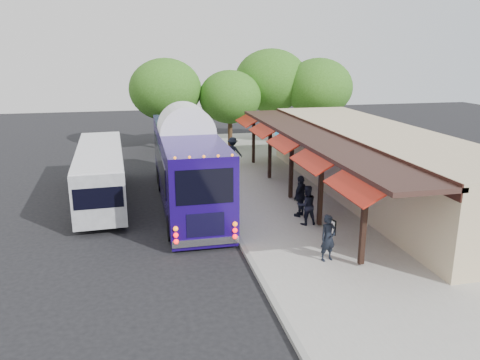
{
  "coord_description": "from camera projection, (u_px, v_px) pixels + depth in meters",
  "views": [
    {
      "loc": [
        -3.72,
        -18.05,
        7.59
      ],
      "look_at": [
        0.73,
        2.31,
        1.8
      ],
      "focal_mm": 35.0,
      "sensor_mm": 36.0,
      "label": 1
    }
  ],
  "objects": [
    {
      "name": "tree_left",
      "position": [
        230.0,
        97.0,
        36.18
      ],
      "size": [
        4.82,
        4.82,
        6.17
      ],
      "color": "#382314",
      "rests_on": "ground"
    },
    {
      "name": "ped_a",
      "position": [
        328.0,
        238.0,
        16.96
      ],
      "size": [
        0.72,
        0.55,
        1.75
      ],
      "primitive_type": "imported",
      "rotation": [
        0.0,
        0.0,
        0.23
      ],
      "color": "black",
      "rests_on": "sidewalk"
    },
    {
      "name": "ground",
      "position": [
        235.0,
        236.0,
        19.79
      ],
      "size": [
        90.0,
        90.0,
        0.0
      ],
      "primitive_type": "plane",
      "color": "black",
      "rests_on": "ground"
    },
    {
      "name": "coach_bus",
      "position": [
        187.0,
        162.0,
        23.5
      ],
      "size": [
        2.73,
        12.68,
        4.04
      ],
      "rotation": [
        0.0,
        0.0,
        0.0
      ],
      "color": "#1A0860",
      "rests_on": "ground"
    },
    {
      "name": "station_shelter",
      "position": [
        374.0,
        163.0,
        24.78
      ],
      "size": [
        8.15,
        20.0,
        3.6
      ],
      "color": "#C7AD8A",
      "rests_on": "ground"
    },
    {
      "name": "sidewalk",
      "position": [
        312.0,
        199.0,
        24.56
      ],
      "size": [
        10.0,
        40.0,
        0.15
      ],
      "primitive_type": "cube",
      "color": "#9E9B93",
      "rests_on": "ground"
    },
    {
      "name": "tree_far",
      "position": [
        166.0,
        89.0,
        35.67
      ],
      "size": [
        5.52,
        5.52,
        7.07
      ],
      "color": "#382314",
      "rests_on": "ground"
    },
    {
      "name": "city_bus",
      "position": [
        101.0,
        172.0,
        24.13
      ],
      "size": [
        2.74,
        10.41,
        2.77
      ],
      "rotation": [
        0.0,
        0.0,
        0.05
      ],
      "color": "gray",
      "rests_on": "ground"
    },
    {
      "name": "ped_c",
      "position": [
        301.0,
        196.0,
        21.52
      ],
      "size": [
        1.15,
        1.12,
        1.94
      ],
      "primitive_type": "imported",
      "rotation": [
        0.0,
        0.0,
        3.89
      ],
      "color": "black",
      "rests_on": "sidewalk"
    },
    {
      "name": "curb",
      "position": [
        220.0,
        205.0,
        23.54
      ],
      "size": [
        0.2,
        40.0,
        0.16
      ],
      "primitive_type": "cube",
      "color": "gray",
      "rests_on": "ground"
    },
    {
      "name": "ped_d",
      "position": [
        233.0,
        152.0,
        30.93
      ],
      "size": [
        1.44,
        1.25,
        1.94
      ],
      "primitive_type": "imported",
      "rotation": [
        0.0,
        0.0,
        2.62
      ],
      "color": "black",
      "rests_on": "sidewalk"
    },
    {
      "name": "tree_right",
      "position": [
        318.0,
        88.0,
        37.79
      ],
      "size": [
        5.5,
        5.5,
        7.04
      ],
      "color": "#382314",
      "rests_on": "ground"
    },
    {
      "name": "tree_mid",
      "position": [
        271.0,
        81.0,
        38.67
      ],
      "size": [
        6.07,
        6.07,
        7.77
      ],
      "color": "#382314",
      "rests_on": "ground"
    },
    {
      "name": "ped_b",
      "position": [
        307.0,
        205.0,
        20.5
      ],
      "size": [
        0.88,
        0.69,
        1.78
      ],
      "primitive_type": "imported",
      "rotation": [
        0.0,
        0.0,
        3.16
      ],
      "color": "black",
      "rests_on": "sidewalk"
    },
    {
      "name": "sign_board",
      "position": [
        331.0,
        228.0,
        18.28
      ],
      "size": [
        0.18,
        0.5,
        1.1
      ],
      "rotation": [
        0.0,
        0.0,
        0.26
      ],
      "color": "black",
      "rests_on": "sidewalk"
    }
  ]
}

